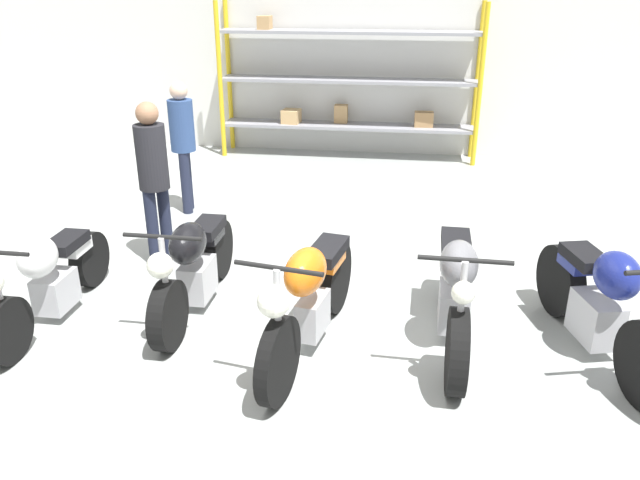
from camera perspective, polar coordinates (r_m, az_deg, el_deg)
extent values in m
plane|color=#9EA3A0|center=(5.67, -0.58, -8.10)|extent=(30.00, 30.00, 0.00)
cube|color=silver|center=(11.14, 4.50, 17.08)|extent=(30.00, 0.08, 3.60)
cylinder|color=gold|center=(11.02, -9.12, 14.13)|extent=(0.08, 0.08, 2.57)
cylinder|color=gold|center=(10.60, 14.43, 13.37)|extent=(0.08, 0.08, 2.57)
cylinder|color=gold|center=(11.54, -8.31, 14.56)|extent=(0.08, 0.08, 2.57)
cylinder|color=gold|center=(11.14, 14.17, 13.83)|extent=(0.08, 0.08, 2.57)
cube|color=gray|center=(11.00, 2.52, 10.40)|extent=(4.31, 0.55, 0.05)
cube|color=gray|center=(10.86, 2.60, 14.39)|extent=(4.31, 0.55, 0.05)
cube|color=gray|center=(10.78, 2.67, 18.47)|extent=(4.31, 0.55, 0.05)
cube|color=tan|center=(11.12, 1.93, 11.47)|extent=(0.23, 0.20, 0.30)
cube|color=tan|center=(11.09, -2.65, 11.24)|extent=(0.32, 0.34, 0.23)
cube|color=#A87F51|center=(10.94, 9.47, 10.84)|extent=(0.32, 0.22, 0.25)
cube|color=tan|center=(11.05, -5.08, 19.20)|extent=(0.21, 0.30, 0.21)
cylinder|color=black|center=(5.70, -26.82, -7.41)|extent=(0.15, 0.56, 0.56)
cylinder|color=black|center=(6.75, -20.31, -1.63)|extent=(0.15, 0.56, 0.56)
cube|color=#ADADB2|center=(6.25, -23.01, -4.31)|extent=(0.26, 0.40, 0.33)
ellipsoid|color=silver|center=(5.96, -24.43, -1.44)|extent=(0.31, 0.42, 0.37)
cube|color=black|center=(6.33, -22.21, -0.20)|extent=(0.26, 0.46, 0.10)
cube|color=silver|center=(6.46, -21.60, -0.53)|extent=(0.22, 0.32, 0.12)
cylinder|color=black|center=(5.42, -13.71, -6.71)|extent=(0.14, 0.61, 0.61)
cylinder|color=black|center=(6.58, -9.28, -0.82)|extent=(0.14, 0.61, 0.61)
cube|color=#ADADB2|center=(6.04, -11.10, -3.53)|extent=(0.25, 0.43, 0.36)
ellipsoid|color=black|center=(5.71, -11.98, -0.29)|extent=(0.31, 0.53, 0.36)
cube|color=black|center=(6.19, -10.30, 1.14)|extent=(0.26, 0.49, 0.10)
cube|color=black|center=(6.27, -10.10, 0.54)|extent=(0.22, 0.34, 0.12)
cylinder|color=#ADADB2|center=(5.27, -13.98, -3.32)|extent=(0.05, 0.05, 0.69)
sphere|color=silver|center=(5.16, -14.42, -2.28)|extent=(0.21, 0.21, 0.21)
cylinder|color=black|center=(5.16, -14.22, 0.28)|extent=(0.66, 0.04, 0.04)
cylinder|color=black|center=(4.64, -3.84, -10.99)|extent=(0.22, 0.69, 0.68)
cylinder|color=black|center=(5.82, 1.49, -3.44)|extent=(0.22, 0.69, 0.68)
cube|color=#ADADB2|center=(5.27, -0.67, -6.86)|extent=(0.26, 0.43, 0.33)
ellipsoid|color=orange|center=(4.90, -1.34, -2.91)|extent=(0.40, 0.58, 0.36)
cube|color=black|center=(5.41, 0.66, -0.97)|extent=(0.35, 0.58, 0.10)
cube|color=orange|center=(5.47, 0.75, -1.71)|extent=(0.28, 0.41, 0.12)
cylinder|color=#ADADB2|center=(4.46, -3.86, -6.97)|extent=(0.06, 0.06, 0.73)
sphere|color=silver|center=(4.33, -4.26, -5.62)|extent=(0.24, 0.24, 0.24)
cylinder|color=black|center=(4.32, -3.84, -2.59)|extent=(0.65, 0.15, 0.04)
cylinder|color=black|center=(4.85, 12.39, -9.92)|extent=(0.15, 0.68, 0.68)
cylinder|color=black|center=(6.10, 11.94, -2.68)|extent=(0.15, 0.68, 0.68)
cube|color=#ADADB2|center=(5.52, 12.10, -5.94)|extent=(0.26, 0.43, 0.35)
ellipsoid|color=slate|center=(5.16, 12.59, -2.15)|extent=(0.32, 0.54, 0.37)
cube|color=black|center=(5.69, 12.33, -0.30)|extent=(0.27, 0.55, 0.10)
cube|color=slate|center=(5.75, 12.25, -1.02)|extent=(0.23, 0.39, 0.12)
cylinder|color=#ADADB2|center=(4.68, 12.76, -6.02)|extent=(0.05, 0.05, 0.73)
sphere|color=silver|center=(4.54, 12.97, -4.73)|extent=(0.17, 0.17, 0.17)
cylinder|color=black|center=(4.54, 13.14, -1.80)|extent=(0.67, 0.05, 0.04)
cylinder|color=black|center=(6.18, 21.10, -3.46)|extent=(0.31, 0.69, 0.67)
cube|color=#ADADB2|center=(5.71, 23.86, -6.56)|extent=(0.38, 0.51, 0.38)
ellipsoid|color=navy|center=(5.38, 25.53, -2.94)|extent=(0.42, 0.52, 0.38)
cube|color=black|center=(5.76, 23.09, -1.42)|extent=(0.37, 0.51, 0.10)
cube|color=navy|center=(5.87, 22.54, -1.85)|extent=(0.30, 0.37, 0.12)
cylinder|color=#1E2338|center=(7.04, -13.94, 1.49)|extent=(0.13, 0.13, 0.86)
cylinder|color=#1E2338|center=(6.94, -15.06, 1.04)|extent=(0.13, 0.13, 0.86)
cylinder|color=#232328|center=(6.75, -15.13, 7.33)|extent=(0.43, 0.43, 0.68)
sphere|color=#9E7051|center=(6.65, -15.54, 11.10)|extent=(0.23, 0.23, 0.23)
cylinder|color=#1E2338|center=(8.61, -12.05, 5.48)|extent=(0.13, 0.13, 0.83)
cylinder|color=#1E2338|center=(8.44, -12.18, 5.12)|extent=(0.13, 0.13, 0.83)
cylinder|color=navy|center=(8.33, -12.54, 10.18)|extent=(0.39, 0.39, 0.66)
sphere|color=beige|center=(8.25, -12.81, 13.16)|extent=(0.22, 0.22, 0.22)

